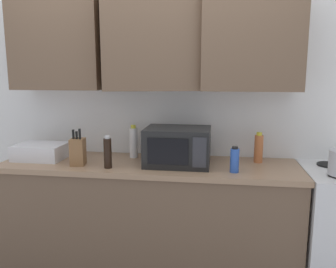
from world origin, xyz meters
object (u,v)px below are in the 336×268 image
object	(u,v)px
bottle_blue_cleaner	(235,160)
bottle_white_jar	(134,142)
dish_rack	(41,151)
bottle_spice_jar	(259,148)
bottle_soy_dark	(108,153)
knife_block	(78,151)
microwave	(178,146)

from	to	relation	value
bottle_blue_cleaner	bottle_white_jar	xyz separation A→B (m)	(-0.80, 0.32, 0.04)
dish_rack	bottle_spice_jar	distance (m)	1.72
bottle_soy_dark	bottle_spice_jar	bearing A→B (deg)	16.63
knife_block	bottle_soy_dark	distance (m)	0.25
microwave	bottle_white_jar	size ratio (longest dim) A/B	1.80
dish_rack	bottle_white_jar	distance (m)	0.74
bottle_soy_dark	bottle_white_jar	bearing A→B (deg)	72.88
knife_block	bottle_spice_jar	distance (m)	1.37
knife_block	bottle_blue_cleaner	size ratio (longest dim) A/B	1.52
bottle_white_jar	bottle_soy_dark	bearing A→B (deg)	-107.12
knife_block	bottle_soy_dark	bearing A→B (deg)	-11.36
dish_rack	bottle_blue_cleaner	size ratio (longest dim) A/B	2.09
microwave	bottle_blue_cleaner	distance (m)	0.44
dish_rack	bottle_blue_cleaner	xyz separation A→B (m)	(1.52, -0.16, 0.03)
knife_block	bottle_white_jar	distance (m)	0.46
bottle_blue_cleaner	bottle_soy_dark	world-z (taller)	bottle_soy_dark
knife_block	bottle_soy_dark	world-z (taller)	knife_block
dish_rack	bottle_spice_jar	size ratio (longest dim) A/B	1.62
bottle_spice_jar	microwave	bearing A→B (deg)	-165.46
microwave	bottle_spice_jar	distance (m)	0.63
dish_rack	bottle_soy_dark	xyz separation A→B (m)	(0.62, -0.19, 0.05)
knife_block	bottle_white_jar	bearing A→B (deg)	39.62
microwave	dish_rack	size ratio (longest dim) A/B	1.26
microwave	knife_block	xyz separation A→B (m)	(-0.74, -0.12, -0.04)
dish_rack	bottle_soy_dark	world-z (taller)	bottle_soy_dark
microwave	bottle_soy_dark	world-z (taller)	microwave
bottle_blue_cleaner	bottle_soy_dark	size ratio (longest dim) A/B	0.75
microwave	bottle_spice_jar	bearing A→B (deg)	14.54
bottle_spice_jar	bottle_white_jar	bearing A→B (deg)	179.12
bottle_white_jar	bottle_soy_dark	xyz separation A→B (m)	(-0.11, -0.34, -0.01)
dish_rack	bottle_blue_cleaner	bearing A→B (deg)	-6.02
knife_block	bottle_spice_jar	world-z (taller)	knife_block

